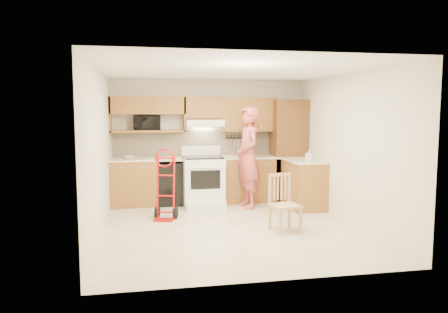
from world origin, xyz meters
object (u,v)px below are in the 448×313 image
object	(u,v)px
microwave	(147,123)
person	(248,158)
dining_chair	(285,203)
hand_truck	(165,188)
range	(204,177)

from	to	relation	value
microwave	person	distance (m)	2.14
microwave	dining_chair	distance (m)	3.44
hand_truck	dining_chair	size ratio (longest dim) A/B	1.24
hand_truck	person	bearing A→B (deg)	39.58
microwave	person	bearing A→B (deg)	-21.83
microwave	person	world-z (taller)	person
person	dining_chair	distance (m)	1.83
hand_truck	microwave	bearing A→B (deg)	118.62
person	hand_truck	world-z (taller)	person
range	dining_chair	distance (m)	2.26
hand_truck	dining_chair	bearing A→B (deg)	-13.53
microwave	hand_truck	bearing A→B (deg)	-79.67
person	hand_truck	bearing A→B (deg)	-74.13
range	person	world-z (taller)	person
range	dining_chair	size ratio (longest dim) A/B	1.29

